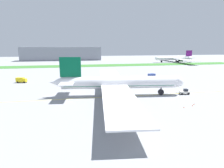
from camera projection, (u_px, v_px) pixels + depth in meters
name	position (u px, v px, depth m)	size (l,w,h in m)	color
ground_plane	(112.00, 98.00, 74.90)	(600.00, 600.00, 0.00)	gray
apron_taxi_line	(111.00, 97.00, 76.75)	(280.00, 0.36, 0.01)	yellow
grass_median_strip	(89.00, 66.00, 193.33)	(320.00, 24.00, 0.10)	#38722D
airliner_foreground	(117.00, 83.00, 77.73)	(54.17, 87.81, 15.70)	white
pushback_tug	(185.00, 92.00, 80.63)	(5.74, 2.94, 2.26)	white
ground_crew_wingwalker_port	(129.00, 88.00, 87.84)	(0.42, 0.47, 1.56)	black
ground_crew_marshaller_front	(130.00, 88.00, 88.41)	(0.50, 0.45, 1.65)	black
traffic_cone_near_nose	(192.00, 105.00, 65.04)	(0.36, 0.36, 0.58)	#F2590C
traffic_cone_port_wing	(194.00, 104.00, 66.75)	(0.36, 0.36, 0.58)	#F2590C
traffic_cone_starboard_wing	(184.00, 107.00, 63.29)	(0.36, 0.36, 0.58)	#F2590C
service_truck_baggage_loader	(21.00, 80.00, 105.45)	(5.97, 3.56, 2.84)	yellow
service_truck_fuel_bowser	(152.00, 75.00, 121.92)	(5.24, 3.68, 2.63)	#33478C
parked_airliner_far_centre	(175.00, 58.00, 232.82)	(51.42, 83.30, 14.02)	white
terminal_building	(62.00, 54.00, 260.30)	(104.14, 20.00, 18.00)	gray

